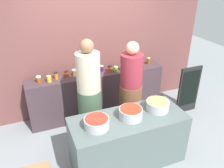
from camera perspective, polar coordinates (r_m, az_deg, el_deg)
name	(u,v)px	position (r m, az deg, el deg)	size (l,w,h in m)	color
ground	(120,147)	(4.02, 1.92, -15.63)	(12.00, 12.00, 0.00)	gray
storefront_wall	(91,39)	(4.48, -5.31, 11.15)	(4.80, 0.12, 3.00)	brown
display_shelf	(98,94)	(4.58, -3.48, -2.56)	(2.70, 0.36, 0.93)	#413137
prep_table	(128,140)	(3.55, 4.01, -13.86)	(1.70, 0.70, 0.81)	#515F5D
preserve_jar_0	(39,79)	(4.19, -17.98, 1.16)	(0.09, 0.09, 0.11)	#934910
preserve_jar_1	(49,79)	(4.15, -15.57, 1.26)	(0.08, 0.08, 0.12)	gold
preserve_jar_2	(56,76)	(4.22, -13.88, 2.04)	(0.07, 0.07, 0.13)	orange
preserve_jar_3	(67,74)	(4.28, -11.35, 2.51)	(0.08, 0.08, 0.11)	#B73410
preserve_jar_4	(74,73)	(4.30, -9.51, 2.87)	(0.09, 0.09, 0.12)	brown
preserve_jar_5	(92,72)	(4.26, -4.94, 2.92)	(0.09, 0.09, 0.12)	#B82C28
preserve_jar_6	(102,68)	(4.43, -2.61, 3.94)	(0.07, 0.07, 0.12)	#511C48
preserve_jar_7	(110,69)	(4.40, -0.54, 3.85)	(0.09, 0.09, 0.12)	#B03A22
preserve_jar_8	(116,69)	(4.40, 0.97, 3.77)	(0.08, 0.08, 0.11)	#609B1F
preserve_jar_9	(122,68)	(4.47, 2.61, 4.12)	(0.09, 0.09, 0.11)	#679A35
preserve_jar_10	(133,65)	(4.56, 5.35, 4.68)	(0.09, 0.09, 0.13)	#B03C19
preserve_jar_11	(141,65)	(4.66, 7.29, 4.89)	(0.09, 0.09, 0.10)	#D35F16
preserve_jar_12	(148,61)	(4.84, 9.17, 5.79)	(0.07, 0.07, 0.13)	#8C430A
cooking_pot_left	(97,123)	(3.08, -3.88, -9.77)	(0.34, 0.34, 0.15)	#B7B7BC
cooking_pot_center	(131,113)	(3.26, 4.75, -7.35)	(0.34, 0.34, 0.16)	#B7B7BC
cooking_pot_right	(158,105)	(3.49, 11.40, -5.30)	(0.35, 0.35, 0.15)	#B7B7BC
cook_with_tongs	(90,99)	(3.71, -5.67, -3.80)	(0.39, 0.39, 1.83)	#3E5640
cook_in_cap	(131,93)	(4.00, 4.71, -2.31)	(0.39, 0.39, 1.70)	brown
chalkboard_sign	(189,90)	(4.88, 18.74, -1.41)	(0.48, 0.05, 1.01)	black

